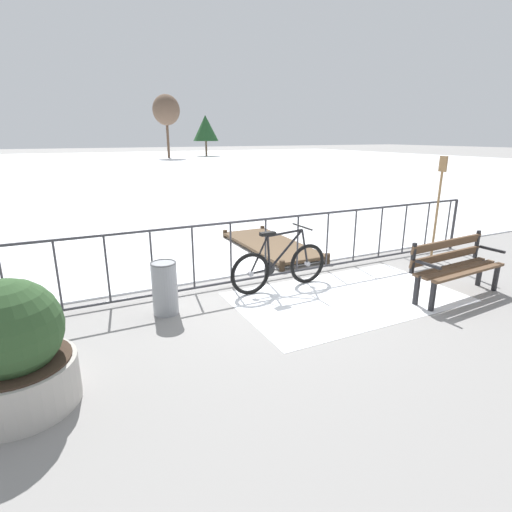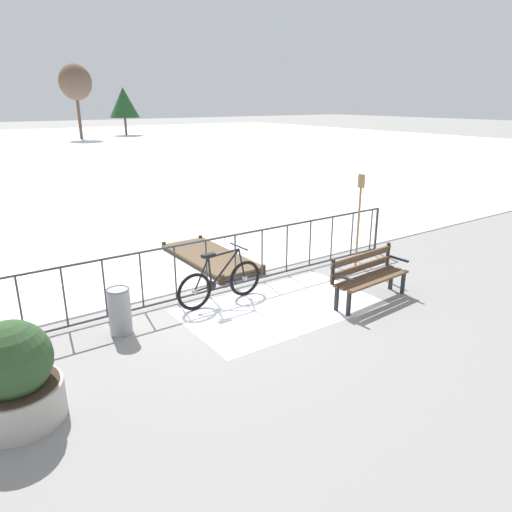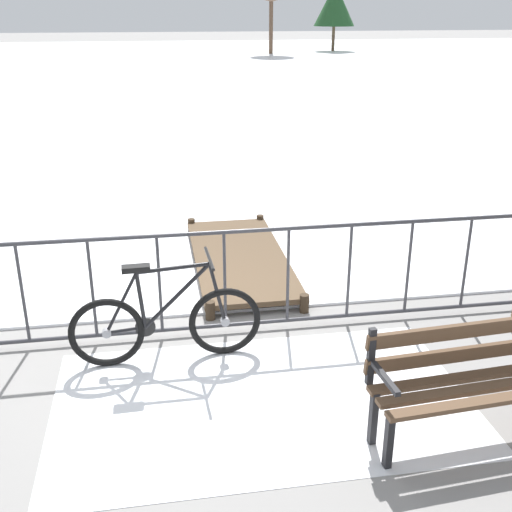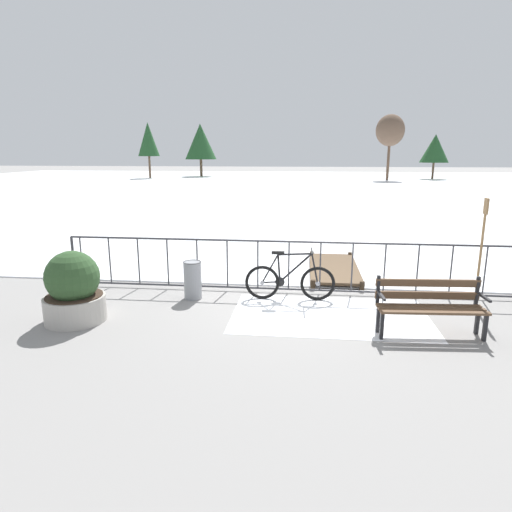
{
  "view_description": "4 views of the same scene",
  "coord_description": "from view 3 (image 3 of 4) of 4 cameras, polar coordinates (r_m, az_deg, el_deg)",
  "views": [
    {
      "loc": [
        -2.97,
        -5.63,
        2.34
      ],
      "look_at": [
        -0.36,
        -0.37,
        0.58
      ],
      "focal_mm": 28.28,
      "sensor_mm": 36.0,
      "label": 1
    },
    {
      "loc": [
        -3.86,
        -7.1,
        3.43
      ],
      "look_at": [
        1.0,
        -0.12,
        0.6
      ],
      "focal_mm": 33.17,
      "sensor_mm": 36.0,
      "label": 2
    },
    {
      "loc": [
        0.01,
        -5.38,
        2.99
      ],
      "look_at": [
        0.92,
        -0.01,
        0.79
      ],
      "focal_mm": 43.57,
      "sensor_mm": 36.0,
      "label": 3
    },
    {
      "loc": [
        0.31,
        -8.52,
        2.75
      ],
      "look_at": [
        -0.65,
        -0.01,
        0.75
      ],
      "focal_mm": 31.12,
      "sensor_mm": 36.0,
      "label": 4
    }
  ],
  "objects": [
    {
      "name": "snow_patch",
      "position": [
        5.19,
        0.57,
        -13.16
      ],
      "size": [
        3.36,
        1.99,
        0.01
      ],
      "primitive_type": "cube",
      "color": "white",
      "rests_on": "ground"
    },
    {
      "name": "park_bench",
      "position": [
        4.87,
        19.44,
        -10.03
      ],
      "size": [
        1.63,
        0.59,
        0.89
      ],
      "color": "brown",
      "rests_on": "ground"
    },
    {
      "name": "ground_plane",
      "position": [
        6.15,
        -8.54,
        -7.39
      ],
      "size": [
        160.0,
        160.0,
        0.0
      ],
      "primitive_type": "plane",
      "color": "gray"
    },
    {
      "name": "frozen_pond",
      "position": [
        33.91,
        -9.98,
        16.56
      ],
      "size": [
        80.0,
        56.0,
        0.03
      ],
      "primitive_type": "cube",
      "color": "white",
      "rests_on": "ground"
    },
    {
      "name": "wooden_dock",
      "position": [
        7.65,
        -1.54,
        -0.11
      ],
      "size": [
        1.1,
        2.79,
        0.2
      ],
      "color": "brown",
      "rests_on": "ground"
    },
    {
      "name": "railing_fence",
      "position": [
        5.9,
        -8.84,
        -2.65
      ],
      "size": [
        9.06,
        0.06,
        1.07
      ],
      "color": "#38383D",
      "rests_on": "ground"
    },
    {
      "name": "bicycle_near_railing",
      "position": [
        5.61,
        -8.24,
        -6.14
      ],
      "size": [
        1.71,
        0.52,
        0.97
      ],
      "color": "black",
      "rests_on": "ground"
    },
    {
      "name": "tree_far_west",
      "position": [
        47.54,
        7.24,
        21.92
      ],
      "size": [
        2.9,
        2.9,
        4.56
      ],
      "color": "brown",
      "rests_on": "ground"
    }
  ]
}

